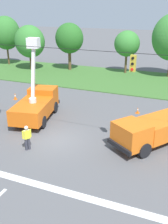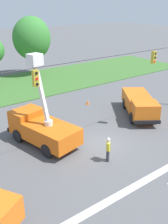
% 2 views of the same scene
% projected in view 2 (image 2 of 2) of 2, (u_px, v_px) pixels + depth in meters
% --- Properties ---
extents(ground_plane, '(200.00, 200.00, 0.00)m').
position_uv_depth(ground_plane, '(102.00, 144.00, 20.05)').
color(ground_plane, '#565659').
extents(grass_verge, '(56.00, 12.00, 0.10)m').
position_uv_depth(grass_verge, '(10.00, 87.00, 33.29)').
color(grass_verge, '#3D6B2D').
rests_on(grass_verge, ground).
extents(signal_gantry, '(26.20, 0.33, 7.20)m').
position_uv_depth(signal_gantry, '(104.00, 91.00, 18.41)').
color(signal_gantry, slate).
rests_on(signal_gantry, ground).
extents(tree_far_east, '(5.44, 5.15, 8.36)m').
position_uv_depth(tree_far_east, '(32.00, 38.00, 37.25)').
color(tree_far_east, brown).
rests_on(tree_far_east, ground).
extents(utility_truck_bucket_lift, '(3.64, 6.29, 6.78)m').
position_uv_depth(utility_truck_bucket_lift, '(42.00, 127.00, 19.70)').
color(utility_truck_bucket_lift, orange).
rests_on(utility_truck_bucket_lift, ground).
extents(utility_truck_support_near, '(5.54, 6.55, 2.04)m').
position_uv_depth(utility_truck_support_near, '(139.00, 104.00, 24.75)').
color(utility_truck_support_near, orange).
rests_on(utility_truck_support_near, ground).
extents(road_worker, '(0.42, 0.56, 1.77)m').
position_uv_depth(road_worker, '(108.00, 148.00, 17.50)').
color(road_worker, '#383842').
rests_on(road_worker, ground).
extents(traffic_cone_foreground_right, '(0.36, 0.36, 0.59)m').
position_uv_depth(traffic_cone_foreground_right, '(88.00, 102.00, 27.76)').
color(traffic_cone_foreground_right, orange).
rests_on(traffic_cone_foreground_right, ground).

